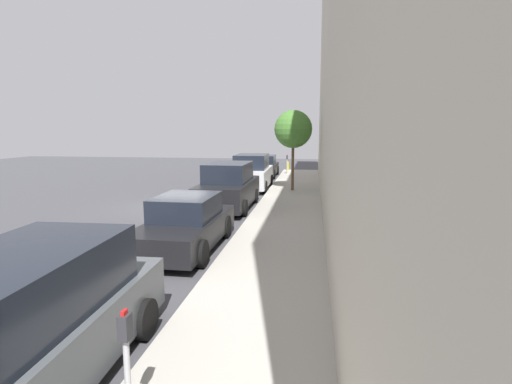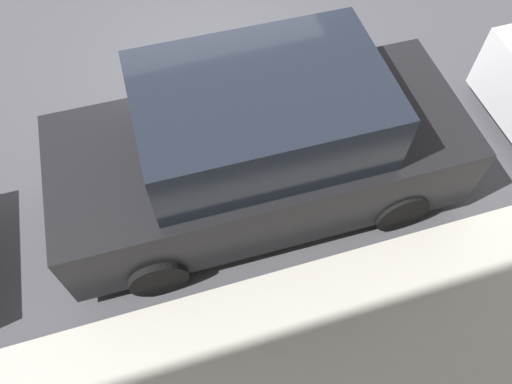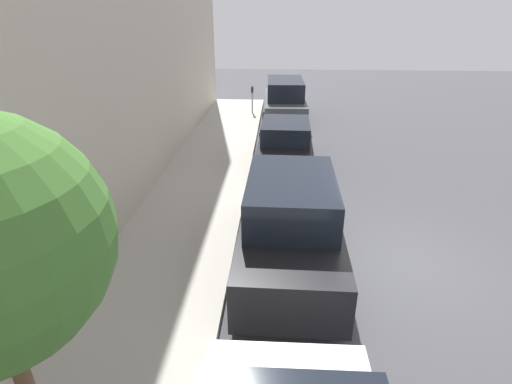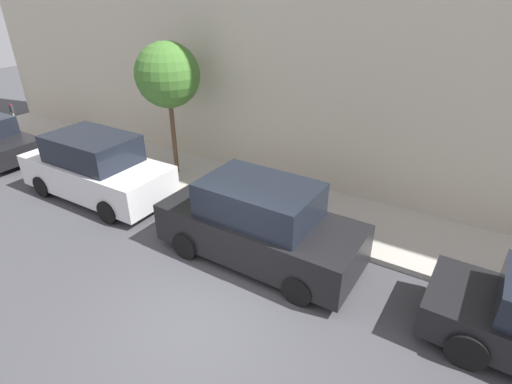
{
  "view_description": "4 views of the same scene",
  "coord_description": "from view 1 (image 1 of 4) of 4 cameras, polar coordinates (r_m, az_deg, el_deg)",
  "views": [
    {
      "loc": [
        5.9,
        -16.5,
        3.38
      ],
      "look_at": [
        3.72,
        -1.48,
        1.0
      ],
      "focal_mm": 28.0,
      "sensor_mm": 36.0,
      "label": 1
    },
    {
      "loc": [
        5.67,
        -0.96,
        5.56
      ],
      "look_at": [
        2.9,
        -0.13,
        1.0
      ],
      "focal_mm": 35.0,
      "sensor_mm": 36.0,
      "label": 2
    },
    {
      "loc": [
        2.58,
        7.31,
        4.98
      ],
      "look_at": [
        3.08,
        -1.31,
        1.0
      ],
      "focal_mm": 28.0,
      "sensor_mm": 36.0,
      "label": 3
    },
    {
      "loc": [
        -4.44,
        -3.95,
        5.89
      ],
      "look_at": [
        3.52,
        0.94,
        1.0
      ],
      "focal_mm": 28.0,
      "sensor_mm": 36.0,
      "label": 4
    }
  ],
  "objects": [
    {
      "name": "street_tree",
      "position": [
        21.44,
        5.34,
        8.9
      ],
      "size": [
        2.0,
        2.0,
        4.25
      ],
      "color": "brown",
      "rests_on": "sidewalk"
    },
    {
      "name": "sidewalk",
      "position": [
        16.86,
        4.64,
        -2.42
      ],
      "size": [
        2.77,
        32.0,
        0.15
      ],
      "color": "#B2ADA3",
      "rests_on": "ground_plane"
    },
    {
      "name": "fire_hydrant",
      "position": [
        32.12,
        4.56,
        3.73
      ],
      "size": [
        0.2,
        0.2,
        0.69
      ],
      "color": "gold",
      "rests_on": "sidewalk"
    },
    {
      "name": "parked_minivan_nearest",
      "position": [
        6.07,
        -30.16,
        -16.28
      ],
      "size": [
        2.04,
        4.95,
        1.9
      ],
      "color": "#4C5156",
      "rests_on": "ground_plane"
    },
    {
      "name": "building_facade",
      "position": [
        16.92,
        13.59,
        20.65
      ],
      "size": [
        2.0,
        32.0,
        13.78
      ],
      "color": "beige",
      "rests_on": "ground_plane"
    },
    {
      "name": "parked_sedan_second",
      "position": [
        11.5,
        -9.99,
        -4.59
      ],
      "size": [
        1.92,
        4.53,
        1.54
      ],
      "color": "black",
      "rests_on": "ground_plane"
    },
    {
      "name": "ground_plane",
      "position": [
        17.84,
        -11.23,
        -2.18
      ],
      "size": [
        60.0,
        60.0,
        0.0
      ],
      "primitive_type": "plane",
      "color": "#424247"
    },
    {
      "name": "parked_sedan_fifth",
      "position": [
        28.93,
        1.12,
        3.65
      ],
      "size": [
        1.92,
        4.51,
        1.54
      ],
      "color": "black",
      "rests_on": "ground_plane"
    },
    {
      "name": "parking_meter_near",
      "position": [
        4.84,
        -18.03,
        -21.32
      ],
      "size": [
        0.11,
        0.15,
        1.35
      ],
      "color": "#ADADB2",
      "rests_on": "sidewalk"
    },
    {
      "name": "parking_meter_far",
      "position": [
        29.59,
        4.45,
        4.31
      ],
      "size": [
        0.11,
        0.15,
        1.41
      ],
      "color": "#ADADB2",
      "rests_on": "sidewalk"
    },
    {
      "name": "parked_suv_third",
      "position": [
        17.16,
        -3.95,
        0.69
      ],
      "size": [
        2.08,
        4.82,
        1.98
      ],
      "color": "black",
      "rests_on": "ground_plane"
    },
    {
      "name": "parked_suv_fourth",
      "position": [
        22.85,
        -0.6,
        2.76
      ],
      "size": [
        2.08,
        4.81,
        1.98
      ],
      "color": "silver",
      "rests_on": "ground_plane"
    }
  ]
}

